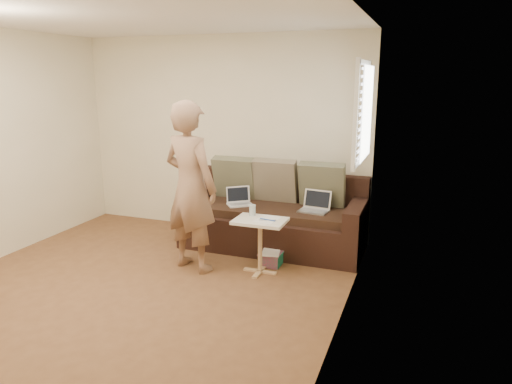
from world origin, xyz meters
TOP-DOWN VIEW (x-y plane):
  - floor at (0.00, 0.00)m, footprint 4.50×4.50m
  - ceiling at (0.00, 0.00)m, footprint 4.50×4.50m
  - wall_back at (0.00, 2.25)m, footprint 4.00×0.00m
  - wall_right at (2.00, 0.00)m, footprint 0.00×4.50m
  - window_blinds at (1.95, 1.50)m, footprint 0.12×0.88m
  - sofa at (0.89, 1.77)m, footprint 2.20×0.95m
  - pillow_left at (0.29, 1.99)m, footprint 0.55×0.29m
  - pillow_mid at (0.84, 2.00)m, footprint 0.55×0.27m
  - pillow_right at (1.44, 1.97)m, footprint 0.55×0.28m
  - laptop_silver at (1.41, 1.71)m, footprint 0.36×0.28m
  - laptop_white at (0.48, 1.68)m, footprint 0.37×0.36m
  - person at (0.27, 0.83)m, footprint 0.77×0.62m
  - side_table at (1.00, 0.97)m, footprint 0.54×0.38m
  - drinking_glass at (0.88, 1.08)m, footprint 0.07×0.07m
  - scissors at (1.09, 0.96)m, footprint 0.19×0.12m
  - paper_on_table at (1.07, 0.98)m, footprint 0.25×0.33m
  - striped_box at (1.05, 1.20)m, footprint 0.25×0.25m

SIDE VIEW (x-z plane):
  - floor at x=0.00m, z-range 0.00..0.00m
  - striped_box at x=1.05m, z-range 0.00..0.16m
  - side_table at x=1.00m, z-range 0.00..0.60m
  - sofa at x=0.89m, z-range 0.00..0.85m
  - laptop_silver at x=1.41m, z-range 0.41..0.63m
  - laptop_white at x=0.48m, z-range 0.41..0.63m
  - paper_on_table at x=1.07m, z-range 0.60..0.60m
  - scissors at x=1.09m, z-range 0.60..0.61m
  - drinking_glass at x=0.88m, z-range 0.60..0.72m
  - pillow_left at x=0.29m, z-range 0.51..1.07m
  - pillow_mid at x=0.84m, z-range 0.51..1.07m
  - pillow_right at x=1.44m, z-range 0.51..1.07m
  - person at x=0.27m, z-range 0.00..1.84m
  - wall_back at x=0.00m, z-range -0.70..3.30m
  - wall_right at x=2.00m, z-range -0.95..3.55m
  - window_blinds at x=1.95m, z-range 1.16..2.24m
  - ceiling at x=0.00m, z-range 2.60..2.60m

